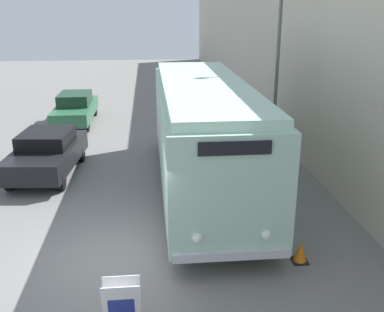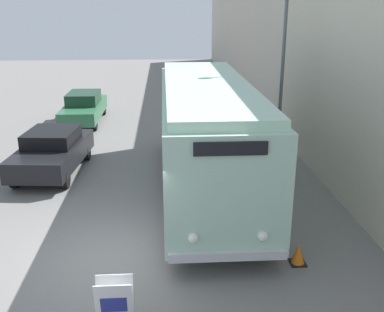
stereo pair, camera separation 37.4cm
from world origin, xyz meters
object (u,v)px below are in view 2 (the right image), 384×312
(vintage_bus, at_px, (206,131))
(streetlamp, at_px, (284,46))
(sign_board, at_px, (114,303))
(traffic_cone, at_px, (298,254))
(parked_car_near, at_px, (53,151))
(parked_car_mid, at_px, (84,107))

(vintage_bus, bearing_deg, streetlamp, 35.08)
(sign_board, height_order, traffic_cone, sign_board)
(sign_board, bearing_deg, vintage_bus, 70.36)
(vintage_bus, xyz_separation_m, parked_car_near, (-5.19, 1.84, -1.13))
(traffic_cone, bearing_deg, parked_car_near, 137.37)
(vintage_bus, distance_m, sign_board, 6.86)
(sign_board, height_order, parked_car_mid, parked_car_mid)
(sign_board, xyz_separation_m, traffic_cone, (3.95, 1.82, -0.22))
(sign_board, bearing_deg, streetlamp, 58.71)
(streetlamp, height_order, traffic_cone, streetlamp)
(vintage_bus, bearing_deg, parked_car_mid, 120.39)
(parked_car_near, bearing_deg, streetlamp, 5.86)
(vintage_bus, relative_size, parked_car_mid, 2.18)
(sign_board, xyz_separation_m, parked_car_mid, (-3.03, 15.33, 0.29))
(parked_car_near, bearing_deg, vintage_bus, -14.42)
(streetlamp, bearing_deg, sign_board, -121.29)
(vintage_bus, xyz_separation_m, streetlamp, (2.77, 1.94, 2.37))
(sign_board, relative_size, parked_car_near, 0.22)
(sign_board, height_order, parked_car_near, parked_car_near)
(streetlamp, distance_m, parked_car_mid, 11.28)
(streetlamp, relative_size, traffic_cone, 13.22)
(parked_car_near, distance_m, traffic_cone, 9.37)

